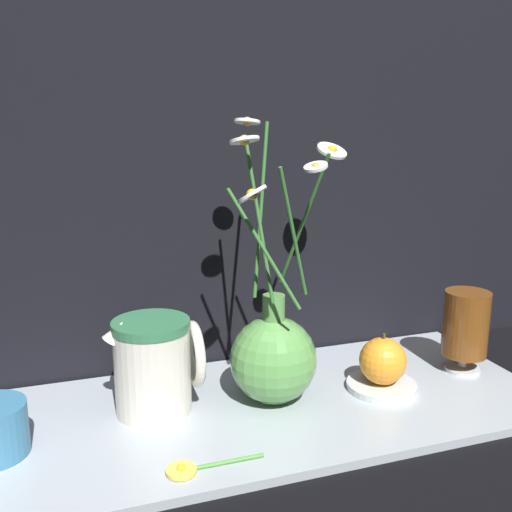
# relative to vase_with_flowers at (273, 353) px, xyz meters

# --- Properties ---
(ground_plane) EXTENTS (6.00, 6.00, 0.00)m
(ground_plane) POSITION_rel_vase_with_flowers_xyz_m (-0.04, -0.01, -0.08)
(ground_plane) COLOR black
(shelf) EXTENTS (0.87, 0.33, 0.01)m
(shelf) POSITION_rel_vase_with_flowers_xyz_m (-0.04, -0.01, -0.08)
(shelf) COLOR #9EA8B2
(shelf) RESTS_ON ground_plane
(backdrop_wall) EXTENTS (1.37, 0.02, 1.10)m
(backdrop_wall) POSITION_rel_vase_with_flowers_xyz_m (-0.04, 0.17, 0.47)
(backdrop_wall) COLOR black
(backdrop_wall) RESTS_ON ground_plane
(vase_with_flowers) EXTENTS (0.21, 0.17, 0.40)m
(vase_with_flowers) POSITION_rel_vase_with_flowers_xyz_m (0.00, 0.00, 0.00)
(vase_with_flowers) COLOR #59994C
(vase_with_flowers) RESTS_ON shelf
(ceramic_pitcher) EXTENTS (0.13, 0.11, 0.14)m
(ceramic_pitcher) POSITION_rel_vase_with_flowers_xyz_m (-0.16, 0.02, 0.00)
(ceramic_pitcher) COLOR beige
(ceramic_pitcher) RESTS_ON shelf
(tea_glass) EXTENTS (0.07, 0.07, 0.13)m
(tea_glass) POSITION_rel_vase_with_flowers_xyz_m (0.32, -0.00, 0.01)
(tea_glass) COLOR silver
(tea_glass) RESTS_ON shelf
(saucer_plate) EXTENTS (0.11, 0.11, 0.01)m
(saucer_plate) POSITION_rel_vase_with_flowers_xyz_m (0.17, -0.02, -0.07)
(saucer_plate) COLOR silver
(saucer_plate) RESTS_ON shelf
(orange_fruit) EXTENTS (0.07, 0.07, 0.08)m
(orange_fruit) POSITION_rel_vase_with_flowers_xyz_m (0.17, -0.02, -0.03)
(orange_fruit) COLOR orange
(orange_fruit) RESTS_ON saucer_plate
(loose_daisy) EXTENTS (0.12, 0.04, 0.01)m
(loose_daisy) POSITION_rel_vase_with_flowers_xyz_m (-0.15, -0.13, -0.07)
(loose_daisy) COLOR #4C8E3D
(loose_daisy) RESTS_ON shelf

